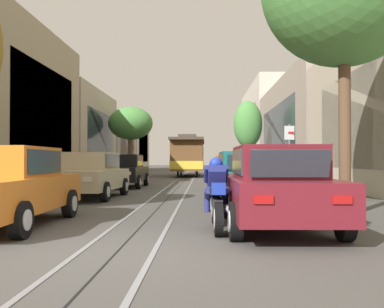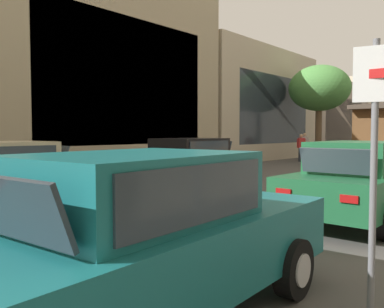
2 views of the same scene
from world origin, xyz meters
TOP-DOWN VIEW (x-y plane):
  - ground_plane at (0.00, 24.46)m, footprint 160.00×160.00m
  - trolley_track_rails at (0.00, 28.57)m, footprint 1.14×69.14m
  - building_facade_left at (-9.86, 26.76)m, footprint 5.86×60.84m
  - building_facade_right at (9.94, 31.25)m, footprint 5.79×60.84m
  - parked_car_orange_near_left at (-2.69, 2.31)m, footprint 2.04×4.38m
  - parked_car_beige_second_left at (-2.69, 8.59)m, footprint 2.10×4.41m
  - parked_car_black_mid_left at (-2.61, 14.42)m, footprint 2.00×4.36m
  - parked_car_maroon_near_right at (2.62, 2.19)m, footprint 2.04×4.38m
  - parked_car_teal_second_right at (2.54, 7.65)m, footprint 2.09×4.40m
  - parked_car_green_mid_right at (2.68, 13.51)m, footprint 2.10×4.41m
  - parked_car_orange_fourth_right at (2.75, 19.69)m, footprint 2.02×4.37m
  - street_tree_kerb_left_second at (-5.03, 29.97)m, footprint 3.82×3.40m
  - street_tree_kerb_right_second at (5.03, 29.98)m, footprint 2.44×2.15m
  - cable_car_trolley at (0.00, 28.43)m, footprint 2.61×9.14m
  - motorcycle_with_rider at (1.48, 1.98)m, footprint 0.56×1.99m
  - pedestrian_on_left_pavement at (6.50, 30.55)m, footprint 0.55×0.42m
  - pedestrian_on_right_pavement at (-5.48, 28.96)m, footprint 0.55×0.35m
  - pedestrian_crossing_far at (-5.37, 28.23)m, footprint 0.55×0.41m
  - fire_hydrant at (4.30, 4.28)m, footprint 0.40×0.22m
  - street_sign_post at (4.23, 8.79)m, footprint 0.36×0.10m

SIDE VIEW (x-z plane):
  - ground_plane at x=0.00m, z-range 0.00..0.00m
  - trolley_track_rails at x=0.00m, z-range 0.00..0.01m
  - fire_hydrant at x=4.30m, z-range 0.00..0.84m
  - motorcycle_with_rider at x=1.48m, z-range -0.04..1.33m
  - parked_car_orange_near_left at x=-2.69m, z-range 0.01..1.59m
  - parked_car_beige_second_left at x=-2.69m, z-range 0.01..1.59m
  - parked_car_black_mid_left at x=-2.61m, z-range 0.01..1.59m
  - parked_car_maroon_near_right at x=2.62m, z-range 0.01..1.59m
  - parked_car_teal_second_right at x=2.54m, z-range 0.01..1.59m
  - parked_car_green_mid_right at x=2.68m, z-range 0.01..1.59m
  - parked_car_orange_fourth_right at x=2.75m, z-range 0.01..1.59m
  - pedestrian_on_left_pavement at x=6.50m, z-range 0.10..1.65m
  - pedestrian_crossing_far at x=-5.37m, z-range 0.11..1.75m
  - pedestrian_on_right_pavement at x=-5.48m, z-range 0.11..1.82m
  - street_sign_post at x=4.23m, z-range 0.32..2.89m
  - cable_car_trolley at x=0.00m, z-range 0.02..3.30m
  - building_facade_left at x=-9.86m, z-range -0.51..7.95m
  - building_facade_right at x=9.94m, z-range -1.07..9.66m
  - street_tree_kerb_right_second at x=5.03m, z-range 1.15..7.51m
  - street_tree_kerb_left_second at x=-5.03m, z-range 1.49..7.38m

